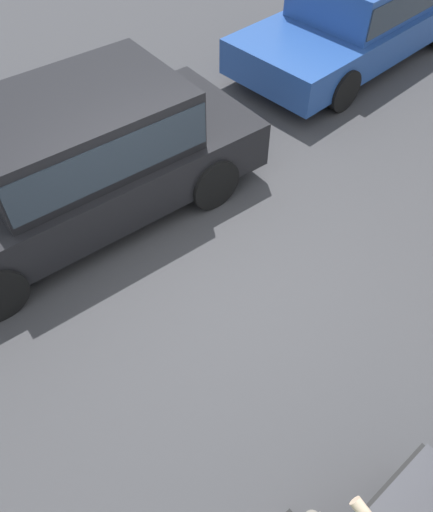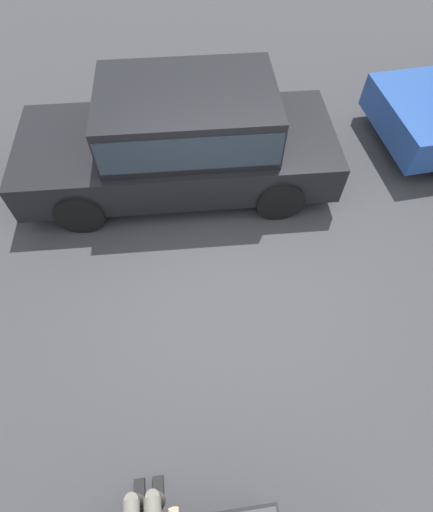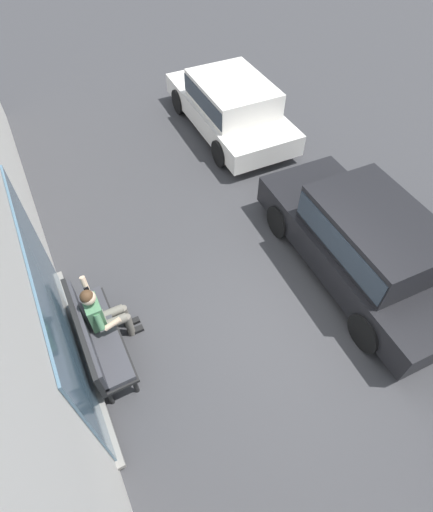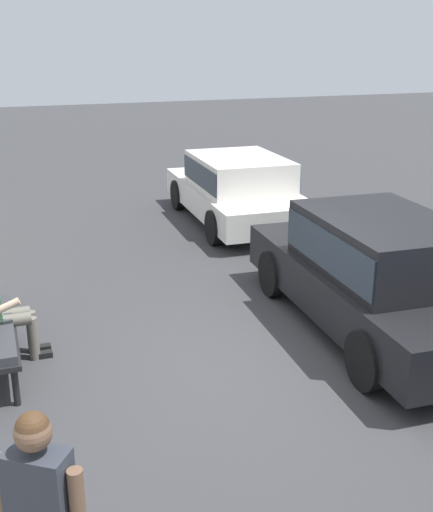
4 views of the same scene
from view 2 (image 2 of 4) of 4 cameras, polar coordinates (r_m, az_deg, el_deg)
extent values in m
plane|color=#38383A|center=(5.20, 1.13, -3.20)|extent=(60.00, 60.00, 0.00)
cylinder|color=#6B665B|center=(4.28, -11.42, -31.14)|extent=(0.12, 0.12, 0.53)
cube|color=black|center=(4.51, -10.89, -30.28)|extent=(0.10, 0.24, 0.07)
cylinder|color=#6B665B|center=(4.25, -8.63, -31.04)|extent=(0.12, 0.12, 0.53)
cube|color=black|center=(4.49, -8.26, -30.17)|extent=(0.10, 0.24, 0.07)
cylinder|color=black|center=(8.11, 25.85, 20.08)|extent=(0.65, 0.22, 0.64)
cube|color=black|center=(5.93, -5.55, 14.49)|extent=(4.48, 1.94, 0.59)
cube|color=black|center=(5.53, -4.18, 19.58)|extent=(2.36, 1.63, 0.69)
cube|color=#28333D|center=(5.53, -4.18, 19.58)|extent=(2.32, 1.67, 0.48)
cylinder|color=black|center=(5.71, -18.96, 5.85)|extent=(0.67, 0.21, 0.66)
cylinder|color=black|center=(6.88, -17.55, 16.51)|extent=(0.67, 0.21, 0.66)
cylinder|color=black|center=(5.63, 9.06, 7.95)|extent=(0.67, 0.21, 0.66)
cylinder|color=black|center=(6.81, 6.53, 18.42)|extent=(0.67, 0.21, 0.66)
camera|label=1|loc=(1.60, -88.78, -9.93)|focal=35.00mm
camera|label=3|loc=(3.42, 108.48, 20.00)|focal=28.00mm
camera|label=4|loc=(6.63, 79.66, 2.21)|focal=45.00mm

